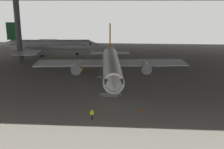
{
  "coord_description": "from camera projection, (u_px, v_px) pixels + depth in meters",
  "views": [
    {
      "loc": [
        4.21,
        -51.33,
        15.69
      ],
      "look_at": [
        0.48,
        -1.09,
        2.42
      ],
      "focal_mm": 44.93,
      "sensor_mm": 36.0,
      "label": 1
    }
  ],
  "objects": [
    {
      "name": "airplane_main",
      "position": [
        111.0,
        65.0,
        56.05
      ],
      "size": [
        32.14,
        33.13,
        10.52
      ],
      "color": "white",
      "rests_on": "ground_plane"
    },
    {
      "name": "crew_worker_near_nose",
      "position": [
        92.0,
        114.0,
        37.82
      ],
      "size": [
        0.47,
        0.38,
        1.61
      ],
      "color": "#232838",
      "rests_on": "ground_plane"
    },
    {
      "name": "baggage_tug",
      "position": [
        81.0,
        69.0,
        64.78
      ],
      "size": [
        1.52,
        2.33,
        0.9
      ],
      "color": "yellow",
      "rests_on": "ground_plane"
    },
    {
      "name": "ground_plane",
      "position": [
        110.0,
        85.0,
        53.8
      ],
      "size": [
        110.0,
        110.0,
        0.0
      ],
      "primitive_type": "plane",
      "color": "gray"
    },
    {
      "name": "traffic_cone_orange",
      "position": [
        141.0,
        110.0,
        40.75
      ],
      "size": [
        0.36,
        0.36,
        0.6
      ],
      "color": "black",
      "rests_on": "ground_plane"
    },
    {
      "name": "boarding_stairs",
      "position": [
        110.0,
        92.0,
        47.77
      ],
      "size": [
        4.13,
        1.87,
        4.46
      ],
      "color": "slate",
      "rests_on": "ground_plane"
    },
    {
      "name": "crew_worker_by_stairs",
      "position": [
        107.0,
        86.0,
        50.11
      ],
      "size": [
        0.27,
        0.55,
        1.69
      ],
      "color": "#232838",
      "rests_on": "ground_plane"
    },
    {
      "name": "airplane_distant",
      "position": [
        49.0,
        45.0,
        82.42
      ],
      "size": [
        30.17,
        29.21,
        9.72
      ],
      "color": "white",
      "rests_on": "ground_plane"
    }
  ]
}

